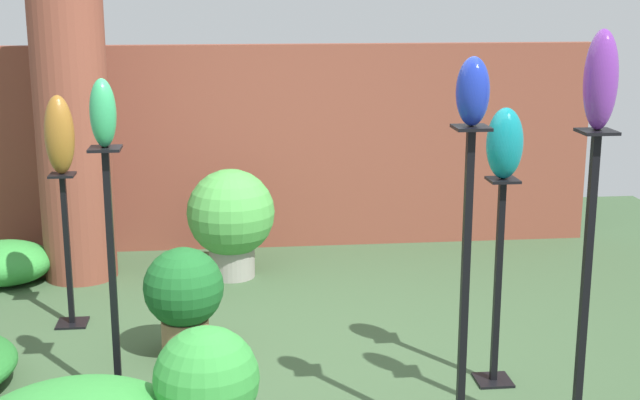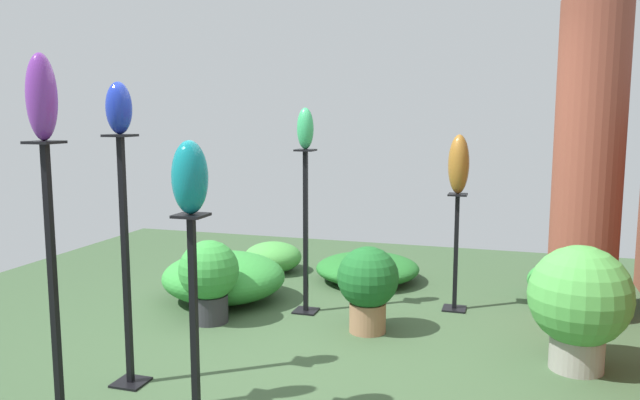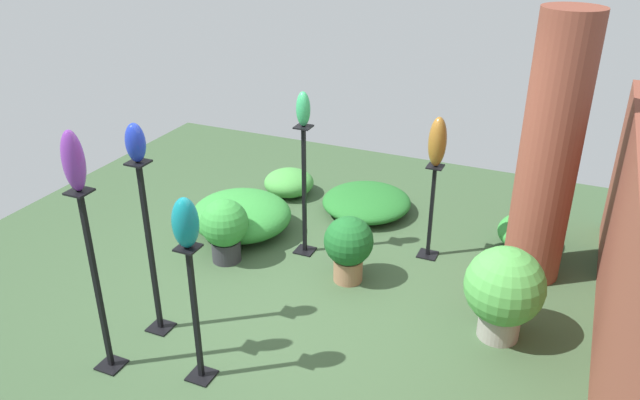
{
  "view_description": "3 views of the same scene",
  "coord_description": "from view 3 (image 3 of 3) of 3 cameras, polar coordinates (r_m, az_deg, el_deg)",
  "views": [
    {
      "loc": [
        -0.34,
        -4.91,
        2.21
      ],
      "look_at": [
        0.23,
        0.4,
        0.92
      ],
      "focal_mm": 50.0,
      "sensor_mm": 36.0,
      "label": 1
    },
    {
      "loc": [
        4.02,
        1.26,
        1.71
      ],
      "look_at": [
        0.22,
        0.09,
        1.16
      ],
      "focal_mm": 35.0,
      "sensor_mm": 36.0,
      "label": 2
    },
    {
      "loc": [
        4.27,
        2.06,
        3.42
      ],
      "look_at": [
        -0.11,
        0.14,
        1.09
      ],
      "focal_mm": 35.0,
      "sensor_mm": 36.0,
      "label": 3
    }
  ],
  "objects": [
    {
      "name": "potted_plant_back_center",
      "position": [
        5.47,
        16.48,
        -7.84
      ],
      "size": [
        0.67,
        0.67,
        0.85
      ],
      "color": "gray",
      "rests_on": "ground"
    },
    {
      "name": "art_vase_cobalt",
      "position": [
        4.96,
        -16.52,
        5.05
      ],
      "size": [
        0.15,
        0.16,
        0.31
      ],
      "primitive_type": "ellipsoid",
      "color": "#192D9E",
      "rests_on": "pedestal_cobalt"
    },
    {
      "name": "brick_pillar",
      "position": [
        6.14,
        20.25,
        4.1
      ],
      "size": [
        0.55,
        0.55,
        2.6
      ],
      "primitive_type": "cylinder",
      "color": "brown",
      "rests_on": "ground"
    },
    {
      "name": "brick_wall_back",
      "position": [
        5.0,
        25.8,
        -7.68
      ],
      "size": [
        5.6,
        0.12,
        1.73
      ],
      "primitive_type": "cube",
      "color": "brown",
      "rests_on": "ground"
    },
    {
      "name": "pedestal_teal",
      "position": [
        4.88,
        -11.28,
        -10.76
      ],
      "size": [
        0.2,
        0.2,
        1.19
      ],
      "color": "black",
      "rests_on": "ground"
    },
    {
      "name": "ground_plane",
      "position": [
        5.85,
        -1.72,
        -9.84
      ],
      "size": [
        8.0,
        8.0,
        0.0
      ],
      "primitive_type": "plane",
      "color": "#385133"
    },
    {
      "name": "art_vase_jade",
      "position": [
        6.06,
        -1.54,
        8.32
      ],
      "size": [
        0.13,
        0.14,
        0.35
      ],
      "primitive_type": "ellipsoid",
      "color": "#2D9356",
      "rests_on": "pedestal_jade"
    },
    {
      "name": "art_vase_teal",
      "position": [
        4.44,
        -12.21,
        -2.04
      ],
      "size": [
        0.2,
        0.19,
        0.39
      ],
      "primitive_type": "ellipsoid",
      "color": "#0F727A",
      "rests_on": "pedestal_teal"
    },
    {
      "name": "pedestal_jade",
      "position": [
        6.41,
        -1.45,
        0.34
      ],
      "size": [
        0.2,
        0.2,
        1.41
      ],
      "color": "black",
      "rests_on": "ground"
    },
    {
      "name": "foliage_bed_center",
      "position": [
        7.48,
        4.27,
        -0.17
      ],
      "size": [
        1.08,
        1.06,
        0.27
      ],
      "primitive_type": "ellipsoid",
      "color": "#236B28",
      "rests_on": "ground"
    },
    {
      "name": "foliage_bed_west",
      "position": [
        7.1,
        18.35,
        -2.79
      ],
      "size": [
        0.7,
        0.6,
        0.33
      ],
      "primitive_type": "ellipsoid",
      "color": "#338C38",
      "rests_on": "ground"
    },
    {
      "name": "art_vase_violet",
      "position": [
        4.6,
        -21.62,
        3.34
      ],
      "size": [
        0.15,
        0.16,
        0.45
      ],
      "primitive_type": "ellipsoid",
      "color": "#6B2D8C",
      "rests_on": "pedestal_violet"
    },
    {
      "name": "foliage_bed_east",
      "position": [
        7.91,
        -2.86,
        1.61
      ],
      "size": [
        0.63,
        0.63,
        0.32
      ],
      "primitive_type": "ellipsoid",
      "color": "#479942",
      "rests_on": "ground"
    },
    {
      "name": "potted_plant_mid_left",
      "position": [
        6.44,
        -8.71,
        -2.45
      ],
      "size": [
        0.49,
        0.49,
        0.69
      ],
      "color": "#2D2D33",
      "rests_on": "ground"
    },
    {
      "name": "art_vase_bronze",
      "position": [
        6.18,
        10.69,
        5.25
      ],
      "size": [
        0.19,
        0.18,
        0.51
      ],
      "primitive_type": "ellipsoid",
      "color": "brown",
      "rests_on": "pedestal_bronze"
    },
    {
      "name": "foliage_bed_rear",
      "position": [
        7.03,
        -7.21,
        -1.36
      ],
      "size": [
        1.08,
        1.13,
        0.44
      ],
      "primitive_type": "ellipsoid",
      "color": "#338C38",
      "rests_on": "ground"
    },
    {
      "name": "potted_plant_front_right",
      "position": [
        6.04,
        2.63,
        -4.15
      ],
      "size": [
        0.48,
        0.48,
        0.68
      ],
      "color": "#936B4C",
      "rests_on": "ground"
    },
    {
      "name": "pedestal_cobalt",
      "position": [
        5.38,
        -15.18,
        -4.98
      ],
      "size": [
        0.2,
        0.2,
        1.59
      ],
      "color": "black",
      "rests_on": "ground"
    },
    {
      "name": "pedestal_violet",
      "position": [
        5.08,
        -19.66,
        -7.81
      ],
      "size": [
        0.2,
        0.2,
        1.57
      ],
      "color": "black",
      "rests_on": "ground"
    },
    {
      "name": "pedestal_bronze",
      "position": [
        6.51,
        10.11,
        -1.46
      ],
      "size": [
        0.2,
        0.2,
        1.03
      ],
      "color": "black",
      "rests_on": "ground"
    }
  ]
}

